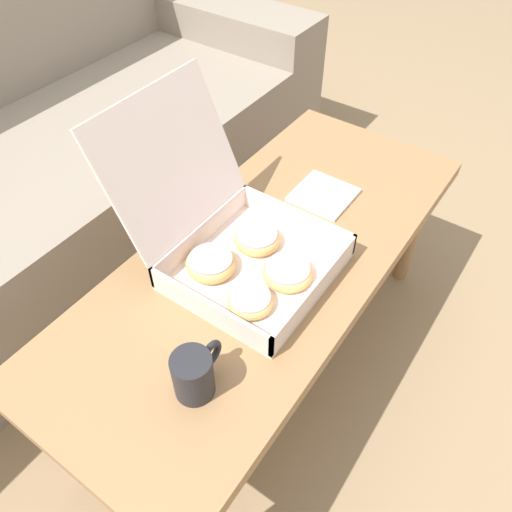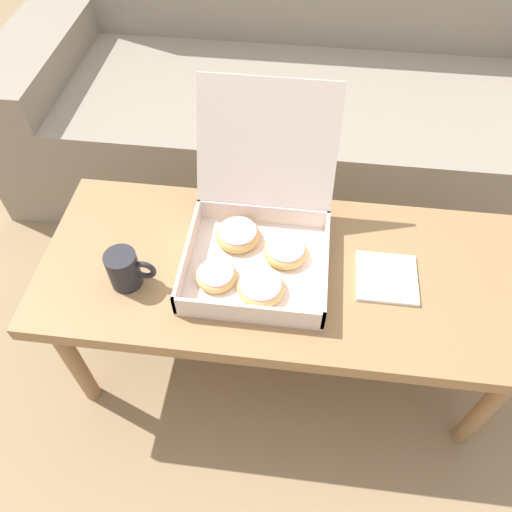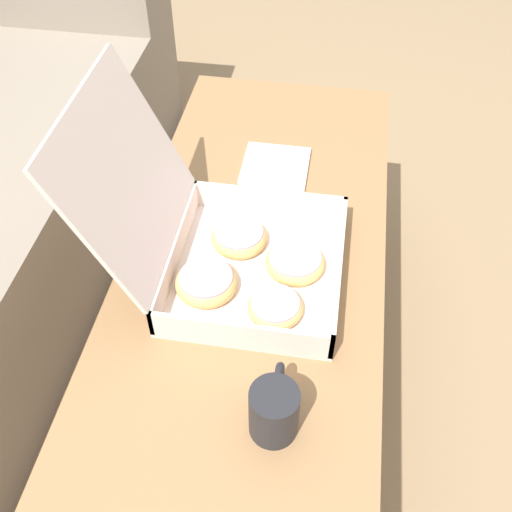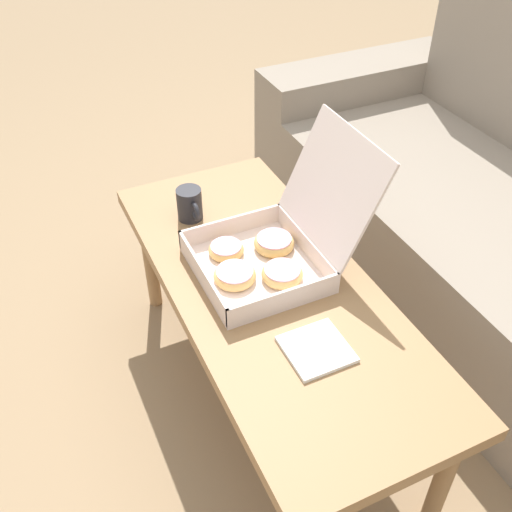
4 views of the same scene
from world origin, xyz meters
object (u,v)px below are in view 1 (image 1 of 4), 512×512
(couch, at_px, (28,164))
(coffee_table, at_px, (268,266))
(coffee_mug, at_px, (194,374))
(pastry_box, at_px, (237,246))

(couch, height_order, coffee_table, couch)
(coffee_table, bearing_deg, couch, 90.00)
(coffee_table, relative_size, coffee_mug, 10.36)
(coffee_mug, bearing_deg, coffee_table, 13.28)
(coffee_mug, bearing_deg, couch, 70.67)
(pastry_box, bearing_deg, coffee_mug, -157.40)
(couch, relative_size, pastry_box, 4.95)
(couch, xyz_separation_m, coffee_mug, (-0.36, -1.03, 0.20))
(couch, distance_m, coffee_table, 0.95)
(coffee_table, bearing_deg, pastry_box, 153.85)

